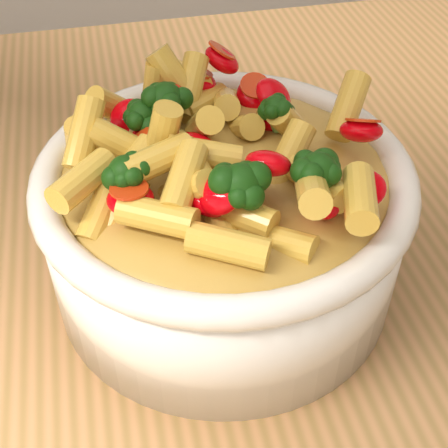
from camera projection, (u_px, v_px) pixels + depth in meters
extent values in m
cube|color=#AB7749|center=(76.00, 255.00, 0.53)|extent=(1.20, 0.80, 0.04)
cylinder|color=#AB7749|center=(402.00, 250.00, 1.17)|extent=(0.05, 0.05, 0.86)
cylinder|color=white|center=(224.00, 229.00, 0.45)|extent=(0.25, 0.25, 0.10)
ellipsoid|color=white|center=(224.00, 259.00, 0.47)|extent=(0.23, 0.23, 0.04)
torus|color=white|center=(224.00, 175.00, 0.42)|extent=(0.26, 0.26, 0.02)
ellipsoid|color=gold|center=(224.00, 175.00, 0.42)|extent=(0.22, 0.22, 0.03)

